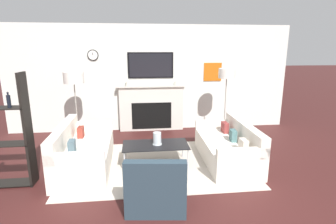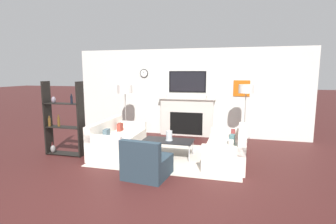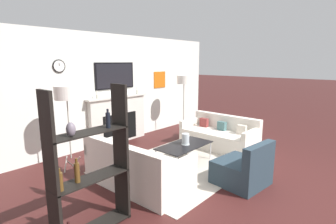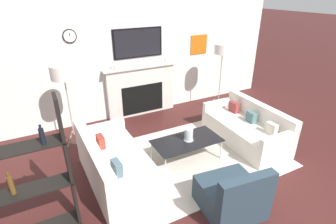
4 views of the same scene
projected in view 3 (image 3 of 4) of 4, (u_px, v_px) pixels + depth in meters
The scene contains 11 objects.
ground_plane at pixel (285, 194), 4.10m from camera, with size 60.00×60.00×0.00m, color #3F1A19.
fireplace_wall at pixel (115, 95), 6.60m from camera, with size 7.30×0.28×2.70m.
area_rug at pixel (185, 162), 5.37m from camera, with size 3.30×2.24×0.01m.
couch_left at pixel (136, 169), 4.32m from camera, with size 0.91×1.81×0.80m.
couch_right at pixel (220, 136), 6.31m from camera, with size 0.88×1.78×0.75m.
armchair at pixel (243, 170), 4.38m from camera, with size 0.86×0.85×0.77m.
coffee_table at pixel (184, 146), 5.26m from camera, with size 1.19×0.61×0.39m.
hurricane_candle at pixel (186, 140), 5.26m from camera, with size 0.17×0.17×0.23m.
floor_lamp_left at pixel (67, 94), 4.72m from camera, with size 0.44×0.44×1.62m.
floor_lamp_right at pixel (184, 81), 7.26m from camera, with size 0.39×0.39×1.67m.
shelf_unit at pixel (88, 170), 3.05m from camera, with size 0.95×0.28×1.77m.
Camera 3 is at (-4.04, -1.12, 2.04)m, focal length 28.00 mm.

